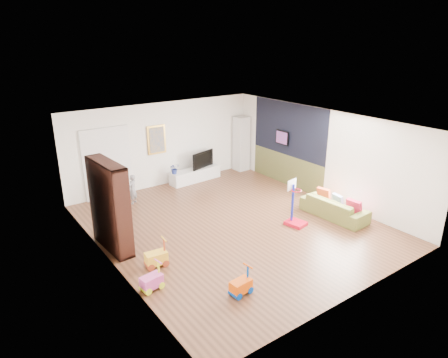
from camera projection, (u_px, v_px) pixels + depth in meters
floor at (233, 225)px, 10.43m from camera, size 6.50×7.50×0.00m
ceiling at (234, 123)px, 9.51m from camera, size 6.50×7.50×0.00m
wall_back at (163, 144)px, 12.83m from camera, size 6.50×0.00×2.70m
wall_front at (360, 233)px, 7.10m from camera, size 6.50×0.00×2.70m
wall_left at (107, 207)px, 8.19m from camera, size 0.00×7.50×2.70m
wall_right at (321, 154)px, 11.75m from camera, size 0.00×7.50×2.70m
navy_accent at (288, 129)px, 12.64m from camera, size 0.01×3.20×1.70m
olive_wainscot at (286, 170)px, 13.10m from camera, size 0.01×3.20×1.00m
doorway at (107, 164)px, 11.86m from camera, size 1.45×0.06×2.10m
painting_back at (157, 140)px, 12.60m from camera, size 0.62×0.06×0.92m
artwork_right at (282, 138)px, 12.86m from camera, size 0.04×0.56×0.46m
media_console at (195, 175)px, 13.49m from camera, size 1.85×0.58×0.42m
tall_cabinet at (241, 144)px, 14.37m from camera, size 0.47×0.47×1.96m
bookshelf at (110, 206)px, 8.96m from camera, size 0.46×1.45×2.10m
sofa at (334, 207)px, 10.79m from camera, size 0.82×1.88×0.54m
basketball_hoop at (297, 203)px, 10.20m from camera, size 0.51×0.58×1.22m
ride_on_yellow at (156, 254)px, 8.45m from camera, size 0.48×0.33×0.61m
ride_on_orange at (241, 281)px, 7.54m from camera, size 0.44×0.30×0.56m
ride_on_pink at (151, 277)px, 7.68m from camera, size 0.45×0.32×0.56m
child at (133, 189)px, 11.60m from camera, size 0.38×0.36×0.88m
tv at (201, 159)px, 13.50m from camera, size 0.98×0.40×0.57m
vase_plant at (174, 168)px, 12.89m from camera, size 0.34×0.30×0.35m
pillow_left at (354, 207)px, 10.43m from camera, size 0.13×0.42×0.41m
pillow_center at (338, 200)px, 10.86m from camera, size 0.15×0.36×0.35m
pillow_right at (324, 194)px, 11.29m from camera, size 0.18×0.38×0.37m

